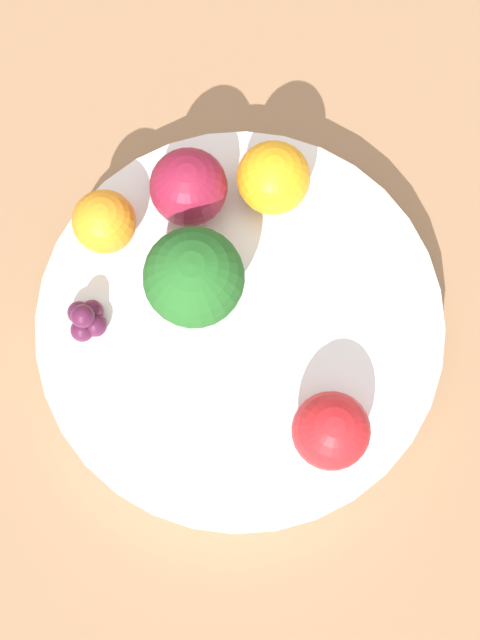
{
  "coord_description": "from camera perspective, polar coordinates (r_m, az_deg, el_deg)",
  "views": [
    {
      "loc": [
        -0.07,
        0.1,
        0.62
      ],
      "look_at": [
        0.0,
        0.0,
        0.06
      ],
      "focal_mm": 50.0,
      "sensor_mm": 36.0,
      "label": 1
    }
  ],
  "objects": [
    {
      "name": "ground_plane",
      "position": [
        0.63,
        -0.0,
        -1.18
      ],
      "size": [
        6.0,
        6.0,
        0.0
      ],
      "primitive_type": "plane",
      "color": "gray"
    },
    {
      "name": "orange_back",
      "position": [
        0.58,
        -8.75,
        6.15
      ],
      "size": [
        0.04,
        0.04,
        0.04
      ],
      "color": "orange",
      "rests_on": "bowl"
    },
    {
      "name": "apple_red",
      "position": [
        0.58,
        -3.32,
        8.5
      ],
      "size": [
        0.05,
        0.05,
        0.05
      ],
      "color": "maroon",
      "rests_on": "bowl"
    },
    {
      "name": "orange_front",
      "position": [
        0.58,
        2.15,
        9.08
      ],
      "size": [
        0.05,
        0.05,
        0.05
      ],
      "color": "orange",
      "rests_on": "bowl"
    },
    {
      "name": "broccoli",
      "position": [
        0.55,
        -2.68,
        3.08
      ],
      "size": [
        0.06,
        0.06,
        0.07
      ],
      "color": "#99C17A",
      "rests_on": "bowl"
    },
    {
      "name": "apple_green",
      "position": [
        0.55,
        5.85,
        -7.06
      ],
      "size": [
        0.05,
        0.05,
        0.05
      ],
      "color": "red",
      "rests_on": "bowl"
    },
    {
      "name": "grape_cluster",
      "position": [
        0.58,
        -9.81,
        0.06
      ],
      "size": [
        0.03,
        0.03,
        0.03
      ],
      "color": "#511938",
      "rests_on": "bowl"
    },
    {
      "name": "table_surface",
      "position": [
        0.62,
        -0.0,
        -1.01
      ],
      "size": [
        1.2,
        1.2,
        0.02
      ],
      "color": "#936D4C",
      "rests_on": "ground_plane"
    },
    {
      "name": "bowl",
      "position": [
        0.6,
        -0.0,
        -0.53
      ],
      "size": [
        0.27,
        0.27,
        0.03
      ],
      "color": "white",
      "rests_on": "table_surface"
    }
  ]
}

